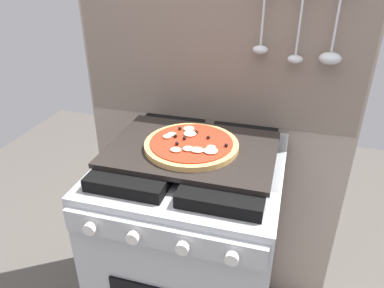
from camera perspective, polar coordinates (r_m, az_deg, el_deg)
kitchen_backsplash at (r=1.54m, az=3.53°, el=1.06°), size 1.10×0.09×1.55m
stove at (r=1.48m, az=-0.02°, el=-16.53°), size 0.60×0.64×0.90m
baking_tray at (r=1.20m, az=0.00°, el=-0.76°), size 0.54×0.38×0.02m
pizza_left at (r=1.19m, az=-0.10°, el=-0.08°), size 0.31×0.31×0.03m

